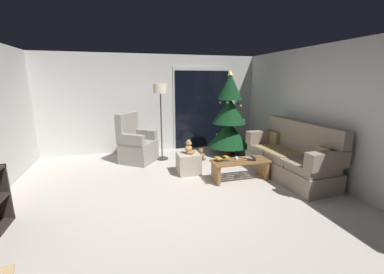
{
  "coord_description": "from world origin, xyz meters",
  "views": [
    {
      "loc": [
        -0.77,
        -3.5,
        1.87
      ],
      "look_at": [
        0.4,
        0.7,
        0.85
      ],
      "focal_mm": 23.05,
      "sensor_mm": 36.0,
      "label": 1
    }
  ],
  "objects_px": {
    "cell_phone": "(223,157)",
    "christmas_tree": "(229,118)",
    "coffee_table": "(240,167)",
    "floor_lamp": "(160,96)",
    "teddy_bear_honey": "(189,148)",
    "remote_white": "(237,158)",
    "couch": "(291,157)",
    "remote_black": "(252,160)",
    "armchair": "(136,145)",
    "remote_graphite": "(254,157)",
    "remote_silver": "(248,158)",
    "book_stack": "(223,159)",
    "ottoman": "(188,163)",
    "teddy_bear_chestnut_by_tree": "(201,155)"
  },
  "relations": [
    {
      "from": "ottoman",
      "to": "floor_lamp",
      "type": "bearing_deg",
      "value": 109.88
    },
    {
      "from": "coffee_table",
      "to": "remote_graphite",
      "type": "xyz_separation_m",
      "value": [
        0.31,
        0.07,
        0.14
      ]
    },
    {
      "from": "ottoman",
      "to": "book_stack",
      "type": "bearing_deg",
      "value": -45.58
    },
    {
      "from": "remote_white",
      "to": "remote_silver",
      "type": "distance_m",
      "value": 0.21
    },
    {
      "from": "remote_white",
      "to": "christmas_tree",
      "type": "distance_m",
      "value": 1.67
    },
    {
      "from": "book_stack",
      "to": "armchair",
      "type": "bearing_deg",
      "value": 133.79
    },
    {
      "from": "remote_graphite",
      "to": "floor_lamp",
      "type": "distance_m",
      "value": 2.47
    },
    {
      "from": "remote_white",
      "to": "armchair",
      "type": "bearing_deg",
      "value": 159.62
    },
    {
      "from": "armchair",
      "to": "remote_silver",
      "type": "bearing_deg",
      "value": -38.21
    },
    {
      "from": "remote_graphite",
      "to": "cell_phone",
      "type": "xyz_separation_m",
      "value": [
        -0.65,
        -0.01,
        0.06
      ]
    },
    {
      "from": "remote_black",
      "to": "armchair",
      "type": "height_order",
      "value": "armchair"
    },
    {
      "from": "remote_silver",
      "to": "armchair",
      "type": "relative_size",
      "value": 0.14
    },
    {
      "from": "remote_black",
      "to": "teddy_bear_chestnut_by_tree",
      "type": "height_order",
      "value": "remote_black"
    },
    {
      "from": "floor_lamp",
      "to": "cell_phone",
      "type": "bearing_deg",
      "value": -60.69
    },
    {
      "from": "remote_white",
      "to": "book_stack",
      "type": "distance_m",
      "value": 0.31
    },
    {
      "from": "couch",
      "to": "cell_phone",
      "type": "distance_m",
      "value": 1.38
    },
    {
      "from": "couch",
      "to": "remote_graphite",
      "type": "relative_size",
      "value": 12.69
    },
    {
      "from": "remote_black",
      "to": "floor_lamp",
      "type": "height_order",
      "value": "floor_lamp"
    },
    {
      "from": "book_stack",
      "to": "floor_lamp",
      "type": "relative_size",
      "value": 0.15
    },
    {
      "from": "remote_black",
      "to": "cell_phone",
      "type": "bearing_deg",
      "value": 95.39
    },
    {
      "from": "coffee_table",
      "to": "remote_silver",
      "type": "distance_m",
      "value": 0.23
    },
    {
      "from": "floor_lamp",
      "to": "teddy_bear_chestnut_by_tree",
      "type": "relative_size",
      "value": 6.25
    },
    {
      "from": "armchair",
      "to": "ottoman",
      "type": "xyz_separation_m",
      "value": [
        0.97,
        -1.03,
        -0.19
      ]
    },
    {
      "from": "ottoman",
      "to": "remote_silver",
      "type": "bearing_deg",
      "value": -28.09
    },
    {
      "from": "cell_phone",
      "to": "teddy_bear_chestnut_by_tree",
      "type": "bearing_deg",
      "value": 78.11
    },
    {
      "from": "remote_white",
      "to": "teddy_bear_chestnut_by_tree",
      "type": "xyz_separation_m",
      "value": [
        -0.32,
        1.27,
        -0.28
      ]
    },
    {
      "from": "teddy_bear_honey",
      "to": "ottoman",
      "type": "bearing_deg",
      "value": 144.87
    },
    {
      "from": "christmas_tree",
      "to": "ottoman",
      "type": "height_order",
      "value": "christmas_tree"
    },
    {
      "from": "book_stack",
      "to": "teddy_bear_chestnut_by_tree",
      "type": "xyz_separation_m",
      "value": [
        -0.01,
        1.29,
        -0.31
      ]
    },
    {
      "from": "coffee_table",
      "to": "cell_phone",
      "type": "bearing_deg",
      "value": 170.24
    },
    {
      "from": "book_stack",
      "to": "teddy_bear_honey",
      "type": "xyz_separation_m",
      "value": [
        -0.51,
        0.53,
        0.11
      ]
    },
    {
      "from": "remote_black",
      "to": "teddy_bear_chestnut_by_tree",
      "type": "distance_m",
      "value": 1.56
    },
    {
      "from": "teddy_bear_chestnut_by_tree",
      "to": "armchair",
      "type": "bearing_deg",
      "value": 169.9
    },
    {
      "from": "remote_white",
      "to": "teddy_bear_honey",
      "type": "bearing_deg",
      "value": 168.53
    },
    {
      "from": "remote_black",
      "to": "remote_graphite",
      "type": "relative_size",
      "value": 1.0
    },
    {
      "from": "cell_phone",
      "to": "floor_lamp",
      "type": "xyz_separation_m",
      "value": [
        -0.89,
        1.59,
        1.04
      ]
    },
    {
      "from": "christmas_tree",
      "to": "book_stack",
      "type": "bearing_deg",
      "value": -117.14
    },
    {
      "from": "coffee_table",
      "to": "remote_graphite",
      "type": "bearing_deg",
      "value": 12.41
    },
    {
      "from": "couch",
      "to": "remote_silver",
      "type": "distance_m",
      "value": 0.87
    },
    {
      "from": "remote_silver",
      "to": "ottoman",
      "type": "height_order",
      "value": "ottoman"
    },
    {
      "from": "armchair",
      "to": "floor_lamp",
      "type": "height_order",
      "value": "floor_lamp"
    },
    {
      "from": "remote_silver",
      "to": "floor_lamp",
      "type": "relative_size",
      "value": 0.09
    },
    {
      "from": "remote_black",
      "to": "coffee_table",
      "type": "bearing_deg",
      "value": 88.3
    },
    {
      "from": "coffee_table",
      "to": "floor_lamp",
      "type": "relative_size",
      "value": 0.62
    },
    {
      "from": "teddy_bear_honey",
      "to": "coffee_table",
      "type": "bearing_deg",
      "value": -35.13
    },
    {
      "from": "book_stack",
      "to": "teddy_bear_honey",
      "type": "distance_m",
      "value": 0.74
    },
    {
      "from": "couch",
      "to": "remote_graphite",
      "type": "bearing_deg",
      "value": 165.3
    },
    {
      "from": "teddy_bear_honey",
      "to": "cell_phone",
      "type": "bearing_deg",
      "value": -46.7
    },
    {
      "from": "cell_phone",
      "to": "christmas_tree",
      "type": "xyz_separation_m",
      "value": [
        0.79,
        1.55,
        0.46
      ]
    },
    {
      "from": "couch",
      "to": "remote_white",
      "type": "xyz_separation_m",
      "value": [
        -1.06,
        0.21,
        0.0
      ]
    }
  ]
}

